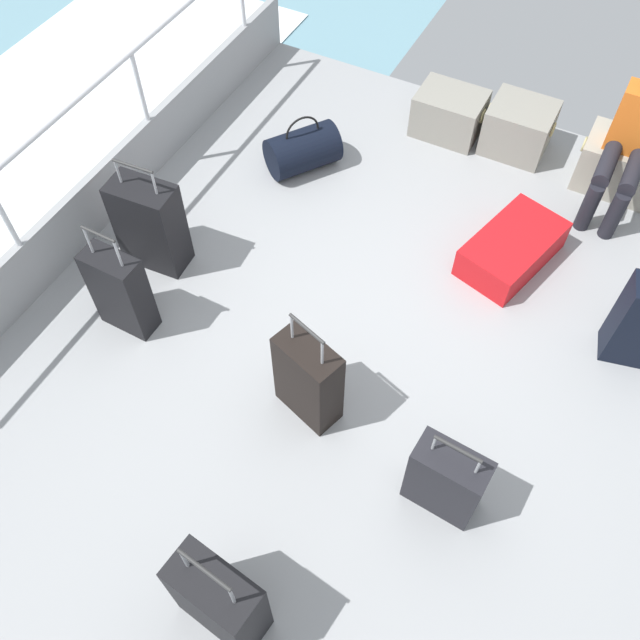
{
  "coord_description": "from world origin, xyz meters",
  "views": [
    {
      "loc": [
        0.86,
        -2.38,
        3.7
      ],
      "look_at": [
        -0.26,
        -0.21,
        0.25
      ],
      "focal_mm": 38.2,
      "sensor_mm": 36.0,
      "label": 1
    }
  ],
  "objects_px": {
    "suitcase_4": "(308,379)",
    "duffel_bag": "(303,150)",
    "suitcase_1": "(120,292)",
    "suitcase_5": "(150,225)",
    "suitcase_6": "(446,480)",
    "cargo_crate_2": "(619,164)",
    "cargo_crate_1": "(519,128)",
    "passenger_seated": "(633,139)",
    "suitcase_0": "(219,600)",
    "suitcase_2": "(512,249)",
    "cargo_crate_0": "(449,113)"
  },
  "relations": [
    {
      "from": "cargo_crate_2",
      "to": "passenger_seated",
      "type": "xyz_separation_m",
      "value": [
        0.0,
        -0.18,
        0.38
      ]
    },
    {
      "from": "suitcase_1",
      "to": "duffel_bag",
      "type": "bearing_deg",
      "value": 80.71
    },
    {
      "from": "suitcase_1",
      "to": "duffel_bag",
      "type": "xyz_separation_m",
      "value": [
        0.3,
        1.85,
        -0.16
      ]
    },
    {
      "from": "suitcase_1",
      "to": "suitcase_0",
      "type": "bearing_deg",
      "value": -39.7
    },
    {
      "from": "suitcase_4",
      "to": "suitcase_5",
      "type": "distance_m",
      "value": 1.6
    },
    {
      "from": "suitcase_6",
      "to": "duffel_bag",
      "type": "height_order",
      "value": "suitcase_6"
    },
    {
      "from": "passenger_seated",
      "to": "suitcase_1",
      "type": "relative_size",
      "value": 1.27
    },
    {
      "from": "suitcase_1",
      "to": "suitcase_5",
      "type": "relative_size",
      "value": 0.99
    },
    {
      "from": "suitcase_5",
      "to": "suitcase_6",
      "type": "xyz_separation_m",
      "value": [
        2.42,
        -0.73,
        -0.08
      ]
    },
    {
      "from": "suitcase_0",
      "to": "suitcase_1",
      "type": "height_order",
      "value": "suitcase_1"
    },
    {
      "from": "cargo_crate_2",
      "to": "duffel_bag",
      "type": "distance_m",
      "value": 2.4
    },
    {
      "from": "cargo_crate_1",
      "to": "suitcase_0",
      "type": "relative_size",
      "value": 0.64
    },
    {
      "from": "cargo_crate_1",
      "to": "duffel_bag",
      "type": "relative_size",
      "value": 0.84
    },
    {
      "from": "cargo_crate_0",
      "to": "cargo_crate_1",
      "type": "distance_m",
      "value": 0.56
    },
    {
      "from": "passenger_seated",
      "to": "suitcase_4",
      "type": "xyz_separation_m",
      "value": [
        -1.17,
        -2.61,
        -0.26
      ]
    },
    {
      "from": "suitcase_2",
      "to": "suitcase_4",
      "type": "xyz_separation_m",
      "value": [
        -0.71,
        -1.69,
        0.2
      ]
    },
    {
      "from": "suitcase_1",
      "to": "suitcase_6",
      "type": "bearing_deg",
      "value": -4.92
    },
    {
      "from": "cargo_crate_1",
      "to": "suitcase_5",
      "type": "xyz_separation_m",
      "value": [
        -1.87,
        -2.29,
        0.14
      ]
    },
    {
      "from": "suitcase_5",
      "to": "passenger_seated",
      "type": "bearing_deg",
      "value": 37.56
    },
    {
      "from": "cargo_crate_2",
      "to": "suitcase_2",
      "type": "bearing_deg",
      "value": -112.51
    },
    {
      "from": "cargo_crate_0",
      "to": "suitcase_4",
      "type": "xyz_separation_m",
      "value": [
        0.19,
        -2.79,
        0.14
      ]
    },
    {
      "from": "cargo_crate_1",
      "to": "cargo_crate_2",
      "type": "height_order",
      "value": "cargo_crate_1"
    },
    {
      "from": "cargo_crate_1",
      "to": "suitcase_4",
      "type": "xyz_separation_m",
      "value": [
        -0.37,
        -2.85,
        0.12
      ]
    },
    {
      "from": "suitcase_0",
      "to": "duffel_bag",
      "type": "xyz_separation_m",
      "value": [
        -1.23,
        3.12,
        -0.14
      ]
    },
    {
      "from": "cargo_crate_1",
      "to": "suitcase_2",
      "type": "height_order",
      "value": "cargo_crate_1"
    },
    {
      "from": "passenger_seated",
      "to": "duffel_bag",
      "type": "distance_m",
      "value": 2.37
    },
    {
      "from": "cargo_crate_2",
      "to": "suitcase_0",
      "type": "relative_size",
      "value": 0.73
    },
    {
      "from": "passenger_seated",
      "to": "suitcase_4",
      "type": "height_order",
      "value": "passenger_seated"
    },
    {
      "from": "passenger_seated",
      "to": "suitcase_0",
      "type": "xyz_separation_m",
      "value": [
        -0.99,
        -3.86,
        -0.27
      ]
    },
    {
      "from": "cargo_crate_0",
      "to": "passenger_seated",
      "type": "distance_m",
      "value": 1.43
    },
    {
      "from": "cargo_crate_1",
      "to": "suitcase_4",
      "type": "bearing_deg",
      "value": -97.35
    },
    {
      "from": "cargo_crate_0",
      "to": "suitcase_0",
      "type": "relative_size",
      "value": 0.68
    },
    {
      "from": "suitcase_2",
      "to": "suitcase_4",
      "type": "relative_size",
      "value": 1.02
    },
    {
      "from": "suitcase_5",
      "to": "cargo_crate_0",
      "type": "bearing_deg",
      "value": 59.59
    },
    {
      "from": "cargo_crate_0",
      "to": "duffel_bag",
      "type": "height_order",
      "value": "duffel_bag"
    },
    {
      "from": "suitcase_5",
      "to": "duffel_bag",
      "type": "bearing_deg",
      "value": 70.76
    },
    {
      "from": "passenger_seated",
      "to": "suitcase_2",
      "type": "relative_size",
      "value": 1.28
    },
    {
      "from": "cargo_crate_1",
      "to": "cargo_crate_0",
      "type": "bearing_deg",
      "value": -173.64
    },
    {
      "from": "cargo_crate_1",
      "to": "duffel_bag",
      "type": "bearing_deg",
      "value": -145.21
    },
    {
      "from": "suitcase_2",
      "to": "duffel_bag",
      "type": "bearing_deg",
      "value": 174.01
    },
    {
      "from": "cargo_crate_0",
      "to": "suitcase_2",
      "type": "bearing_deg",
      "value": -50.6
    },
    {
      "from": "cargo_crate_1",
      "to": "cargo_crate_2",
      "type": "distance_m",
      "value": 0.81
    },
    {
      "from": "suitcase_2",
      "to": "suitcase_6",
      "type": "xyz_separation_m",
      "value": [
        0.21,
        -1.86,
        0.14
      ]
    },
    {
      "from": "cargo_crate_2",
      "to": "duffel_bag",
      "type": "height_order",
      "value": "duffel_bag"
    },
    {
      "from": "cargo_crate_2",
      "to": "suitcase_0",
      "type": "distance_m",
      "value": 4.17
    },
    {
      "from": "suitcase_0",
      "to": "suitcase_4",
      "type": "height_order",
      "value": "suitcase_4"
    },
    {
      "from": "suitcase_4",
      "to": "duffel_bag",
      "type": "xyz_separation_m",
      "value": [
        -1.04,
        1.87,
        -0.15
      ]
    },
    {
      "from": "cargo_crate_2",
      "to": "suitcase_6",
      "type": "distance_m",
      "value": 2.98
    },
    {
      "from": "cargo_crate_1",
      "to": "passenger_seated",
      "type": "bearing_deg",
      "value": -16.36
    },
    {
      "from": "cargo_crate_0",
      "to": "suitcase_0",
      "type": "distance_m",
      "value": 4.06
    }
  ]
}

